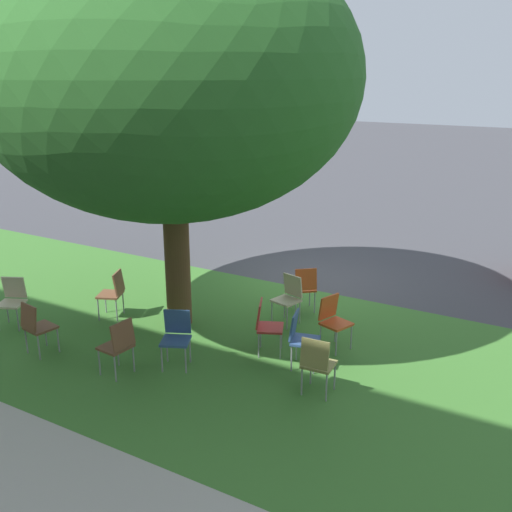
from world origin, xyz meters
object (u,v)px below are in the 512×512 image
object	(u,v)px
street_tree	(169,78)
chair_10	(333,318)
chair_6	(114,291)
chair_4	(301,335)
chair_7	(266,323)
chair_0	(12,298)
chair_1	(304,286)
chair_3	(176,334)
chair_8	(119,343)
chair_2	(36,325)
chair_9	(317,361)
chair_5	(289,295)

from	to	relation	value
street_tree	chair_10	size ratio (longest dim) A/B	7.35
chair_6	chair_10	size ratio (longest dim) A/B	1.00
chair_4	chair_10	bearing A→B (deg)	-101.69
street_tree	chair_7	bearing A→B (deg)	172.22
chair_0	chair_1	xyz separation A→B (m)	(-4.17, -3.10, 0.00)
chair_6	chair_4	bearing A→B (deg)	179.93
chair_3	chair_8	bearing A→B (deg)	50.96
chair_1	chair_2	distance (m)	4.68
chair_3	chair_6	xyz separation A→B (m)	(2.10, -0.90, 0.00)
chair_0	chair_1	world-z (taller)	same
chair_1	chair_9	distance (m)	2.94
chair_2	chair_0	bearing A→B (deg)	-24.01
chair_4	chair_6	world-z (taller)	same
chair_7	chair_2	bearing A→B (deg)	30.71
chair_6	chair_2	bearing A→B (deg)	89.12
chair_0	chair_8	bearing A→B (deg)	171.69
chair_4	chair_10	xyz separation A→B (m)	(-0.17, -0.84, 0.00)
chair_0	chair_9	distance (m)	5.61
chair_9	chair_10	size ratio (longest dim) A/B	1.00
chair_5	chair_4	bearing A→B (deg)	123.03
chair_7	chair_8	size ratio (longest dim) A/B	1.00
chair_2	chair_5	distance (m)	4.22
chair_6	chair_8	distance (m)	2.21
street_tree	chair_7	xyz separation A→B (m)	(-1.90, 0.26, -3.68)
chair_0	chair_3	distance (m)	3.39
chair_3	chair_7	world-z (taller)	same
chair_5	chair_7	world-z (taller)	same
chair_0	chair_7	world-z (taller)	same
chair_2	chair_9	size ratio (longest dim) A/B	1.00
street_tree	chair_5	xyz separation A→B (m)	(-1.68, -0.98, -3.68)
chair_0	chair_9	world-z (taller)	same
chair_0	chair_4	xyz separation A→B (m)	(-5.03, -1.15, 0.00)
chair_4	chair_9	distance (m)	0.84
chair_2	chair_3	bearing A→B (deg)	-158.98
street_tree	chair_1	size ratio (longest dim) A/B	7.35
chair_10	chair_1	bearing A→B (deg)	-46.94
chair_9	chair_10	distance (m)	1.52
chair_10	chair_2	bearing A→B (deg)	32.87
chair_1	chair_5	world-z (taller)	same
chair_2	chair_5	world-z (taller)	same
chair_7	chair_10	xyz separation A→B (m)	(-0.85, -0.71, 0.00)
chair_1	chair_6	xyz separation A→B (m)	(2.89, 1.94, 0.00)
chair_7	chair_10	distance (m)	1.10
street_tree	chair_4	world-z (taller)	street_tree
chair_5	chair_8	xyz separation A→B (m)	(1.30, 2.93, 0.00)
street_tree	chair_8	bearing A→B (deg)	100.99
chair_6	chair_8	xyz separation A→B (m)	(-1.55, 1.57, 0.00)
chair_2	chair_6	distance (m)	1.71
chair_0	chair_3	world-z (taller)	same
chair_9	chair_2	bearing A→B (deg)	13.99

